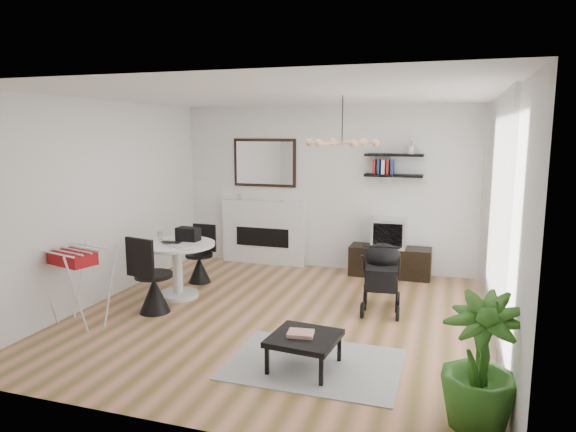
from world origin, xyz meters
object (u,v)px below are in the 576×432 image
(stroller, at_px, (382,279))
(coffee_table, at_px, (304,339))
(tv_console, at_px, (390,262))
(drying_rack, at_px, (78,285))
(potted_plant, at_px, (480,362))
(dining_table, at_px, (177,262))
(fireplace, at_px, (264,225))
(crt_tv, at_px, (389,233))

(stroller, height_order, coffee_table, stroller)
(tv_console, xyz_separation_m, drying_rack, (-3.26, -3.23, 0.25))
(tv_console, bearing_deg, coffee_table, -96.58)
(tv_console, height_order, potted_plant, potted_plant)
(dining_table, height_order, stroller, stroller)
(drying_rack, distance_m, coffee_table, 2.88)
(tv_console, xyz_separation_m, dining_table, (-2.69, -1.95, 0.27))
(fireplace, distance_m, drying_rack, 3.56)
(tv_console, relative_size, stroller, 1.32)
(fireplace, bearing_deg, crt_tv, -4.17)
(fireplace, distance_m, tv_console, 2.24)
(tv_console, xyz_separation_m, coffee_table, (-0.41, -3.51, 0.06))
(crt_tv, height_order, potted_plant, potted_plant)
(stroller, distance_m, coffee_table, 1.96)
(tv_console, bearing_deg, drying_rack, -135.27)
(coffee_table, bearing_deg, stroller, 75.67)
(drying_rack, xyz_separation_m, coffee_table, (2.86, -0.28, -0.19))
(tv_console, height_order, stroller, stroller)
(fireplace, height_order, crt_tv, fireplace)
(potted_plant, bearing_deg, drying_rack, 169.48)
(drying_rack, bearing_deg, dining_table, 81.09)
(fireplace, xyz_separation_m, potted_plant, (3.35, -4.21, -0.15))
(tv_console, bearing_deg, potted_plant, -74.07)
(crt_tv, bearing_deg, tv_console, 7.77)
(crt_tv, xyz_separation_m, drying_rack, (-3.24, -3.23, -0.21))
(fireplace, relative_size, stroller, 2.25)
(stroller, relative_size, potted_plant, 0.89)
(fireplace, height_order, tv_console, fireplace)
(dining_table, relative_size, coffee_table, 1.52)
(tv_console, bearing_deg, stroller, -87.17)
(coffee_table, bearing_deg, potted_plant, -19.17)
(dining_table, distance_m, potted_plant, 4.38)
(drying_rack, relative_size, stroller, 0.97)
(fireplace, xyz_separation_m, tv_console, (2.19, -0.15, -0.45))
(dining_table, bearing_deg, coffee_table, -34.46)
(potted_plant, bearing_deg, crt_tv, 106.25)
(crt_tv, distance_m, drying_rack, 4.58)
(dining_table, relative_size, drying_rack, 1.12)
(crt_tv, distance_m, dining_table, 3.30)
(drying_rack, xyz_separation_m, potted_plant, (4.42, -0.82, 0.04))
(drying_rack, relative_size, potted_plant, 0.87)
(crt_tv, relative_size, drying_rack, 0.56)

